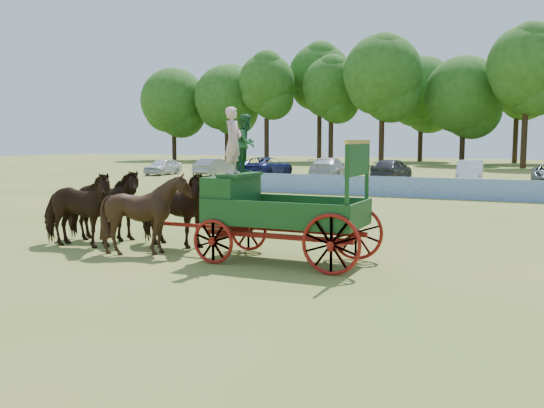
{
  "coord_description": "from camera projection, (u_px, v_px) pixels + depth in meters",
  "views": [
    {
      "loc": [
        3.01,
        -13.08,
        3.04
      ],
      "look_at": [
        -3.58,
        1.41,
        1.3
      ],
      "focal_mm": 40.0,
      "sensor_mm": 36.0,
      "label": 1
    }
  ],
  "objects": [
    {
      "name": "treeline",
      "position": [
        492.0,
        80.0,
        67.84
      ],
      "size": [
        91.55,
        21.84,
        15.89
      ],
      "color": "#382314",
      "rests_on": "ground"
    },
    {
      "name": "ground",
      "position": [
        393.0,
        276.0,
        13.4
      ],
      "size": [
        160.0,
        160.0,
        0.0
      ],
      "primitive_type": "plane",
      "color": "olive",
      "rests_on": "ground"
    },
    {
      "name": "horse_lead_left",
      "position": [
        76.0,
        209.0,
        16.81
      ],
      "size": [
        2.63,
        1.42,
        2.13
      ],
      "primitive_type": "imported",
      "rotation": [
        0.0,
        0.0,
        1.68
      ],
      "color": "black",
      "rests_on": "ground"
    },
    {
      "name": "horse_lead_right",
      "position": [
        103.0,
        205.0,
        17.8
      ],
      "size": [
        2.73,
        1.76,
        2.13
      ],
      "primitive_type": "imported",
      "rotation": [
        0.0,
        0.0,
        1.83
      ],
      "color": "black",
      "rests_on": "ground"
    },
    {
      "name": "sponsor_banner",
      "position": [
        457.0,
        189.0,
        30.04
      ],
      "size": [
        26.0,
        0.08,
        1.05
      ],
      "primitive_type": "cube",
      "color": "#1C449B",
      "rests_on": "ground"
    },
    {
      "name": "farm_dray",
      "position": [
        259.0,
        195.0,
        15.05
      ],
      "size": [
        6.0,
        2.0,
        3.79
      ],
      "color": "maroon",
      "rests_on": "ground"
    },
    {
      "name": "horse_wheel_right",
      "position": [
        171.0,
        209.0,
        16.82
      ],
      "size": [
        2.59,
        1.32,
        2.13
      ],
      "primitive_type": "imported",
      "rotation": [
        0.0,
        0.0,
        1.5
      ],
      "color": "black",
      "rests_on": "ground"
    },
    {
      "name": "parked_cars",
      "position": [
        428.0,
        171.0,
        42.27
      ],
      "size": [
        45.69,
        7.07,
        1.6
      ],
      "color": "silver",
      "rests_on": "ground"
    },
    {
      "name": "horse_wheel_left",
      "position": [
        147.0,
        214.0,
        15.82
      ],
      "size": [
        2.3,
        2.15,
        2.13
      ],
      "primitive_type": "imported",
      "rotation": [
        0.0,
        0.0,
        1.32
      ],
      "color": "black",
      "rests_on": "ground"
    }
  ]
}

